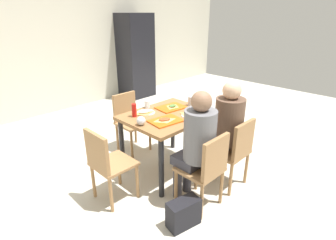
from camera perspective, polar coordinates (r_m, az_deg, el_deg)
ground_plane at (r=3.55m, az=0.00°, el=-10.47°), size 10.00×10.00×0.02m
back_wall at (r=5.73m, az=-24.30°, el=15.37°), size 10.00×0.10×2.80m
main_table at (r=3.24m, az=0.00°, el=-0.53°), size 1.04×0.83×0.76m
chair_near_left at (r=2.68m, az=8.37°, el=-10.04°), size 0.40×0.40×0.84m
chair_near_right at (r=3.06m, az=14.25°, el=-6.12°), size 0.40×0.40×0.84m
chair_far_side at (r=3.86m, az=-8.44°, el=0.48°), size 0.40×0.40×0.84m
chair_left_end at (r=2.81m, az=-13.22°, el=-8.74°), size 0.40×0.40×0.84m
person_in_red at (r=2.63m, az=6.23°, el=-4.41°), size 0.32×0.42×1.25m
person_in_brown_jacket at (r=3.02m, az=12.43°, el=-1.16°), size 0.32×0.42×1.25m
tray_red_near at (r=2.98m, az=-0.48°, el=-0.20°), size 0.39×0.31×0.02m
tray_red_far at (r=3.40m, az=0.67°, el=2.71°), size 0.39×0.30×0.02m
paper_plate_center at (r=3.25m, az=-4.79°, el=1.64°), size 0.22×0.22×0.01m
paper_plate_near_edge at (r=3.16m, az=4.92°, el=1.00°), size 0.22×0.22×0.01m
pizza_slice_a at (r=2.97m, az=-0.76°, el=0.11°), size 0.23×0.20×0.02m
pizza_slice_b at (r=3.41m, az=1.01°, el=3.07°), size 0.20×0.18×0.02m
pizza_slice_c at (r=3.23m, az=-5.08°, el=1.70°), size 0.25×0.19×0.02m
pizza_slice_d at (r=3.14m, az=4.95°, el=1.14°), size 0.17×0.24×0.02m
plastic_cup_a at (r=3.40m, az=-4.52°, el=3.44°), size 0.07×0.07×0.10m
plastic_cup_b at (r=2.98m, az=5.17°, el=0.56°), size 0.07×0.07×0.10m
soda_can at (r=3.50m, az=4.87°, el=4.14°), size 0.07×0.07×0.12m
condiment_bottle at (r=3.12m, az=-7.36°, el=2.10°), size 0.06×0.06×0.16m
foil_bundle at (r=2.89m, az=-5.88°, el=-0.17°), size 0.10×0.10×0.10m
handbag at (r=2.66m, az=3.40°, el=-19.55°), size 0.35×0.22×0.28m
drink_fridge at (r=6.38m, az=-7.02°, el=13.55°), size 0.70×0.60×1.90m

